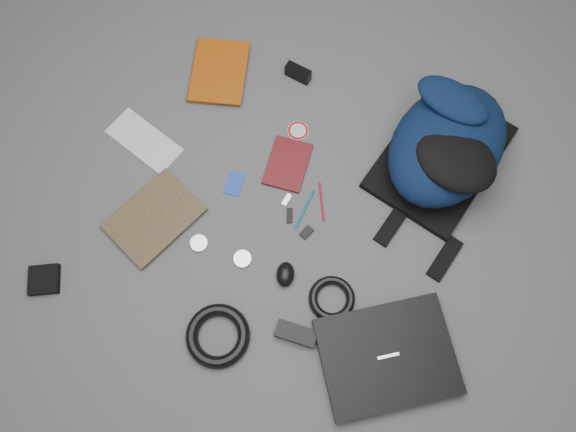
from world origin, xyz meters
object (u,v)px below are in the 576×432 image
(compact_camera, at_px, (298,73))
(power_brick, at_px, (296,334))
(backpack, at_px, (447,145))
(dvd_case, at_px, (288,164))
(textbook_red, at_px, (192,70))
(comic_book, at_px, (134,197))
(mouse, at_px, (285,274))
(pouch, at_px, (44,280))
(laptop, at_px, (387,356))

(compact_camera, distance_m, power_brick, 0.85)
(backpack, xyz_separation_m, compact_camera, (-0.51, 0.15, -0.08))
(dvd_case, xyz_separation_m, power_brick, (0.18, -0.49, 0.01))
(textbook_red, relative_size, power_brick, 2.08)
(textbook_red, bearing_deg, comic_book, -102.95)
(mouse, bearing_deg, dvd_case, 94.43)
(comic_book, distance_m, pouch, 0.35)
(power_brick, bearing_deg, backpack, 68.07)
(comic_book, distance_m, power_brick, 0.65)
(comic_book, relative_size, compact_camera, 3.10)
(textbook_red, bearing_deg, pouch, -112.98)
(textbook_red, xyz_separation_m, comic_book, (-0.01, -0.48, -0.00))
(backpack, height_order, laptop, backpack)
(comic_book, relative_size, pouch, 3.06)
(power_brick, distance_m, pouch, 0.75)
(power_brick, relative_size, pouch, 1.34)
(laptop, height_order, textbook_red, laptop)
(dvd_case, bearing_deg, compact_camera, 99.70)
(textbook_red, bearing_deg, backpack, -15.95)
(comic_book, relative_size, dvd_case, 1.56)
(textbook_red, distance_m, mouse, 0.76)
(laptop, distance_m, compact_camera, 0.94)
(laptop, bearing_deg, textbook_red, 110.36)
(laptop, bearing_deg, backpack, 59.47)
(laptop, height_order, dvd_case, laptop)
(mouse, relative_size, power_brick, 0.64)
(mouse, distance_m, pouch, 0.70)
(textbook_red, distance_m, power_brick, 0.93)
(dvd_case, relative_size, compact_camera, 1.98)
(dvd_case, xyz_separation_m, compact_camera, (-0.06, 0.32, 0.02))
(compact_camera, distance_m, pouch, 1.01)
(mouse, bearing_deg, backpack, 43.35)
(backpack, distance_m, pouch, 1.25)
(compact_camera, relative_size, pouch, 0.99)
(textbook_red, xyz_separation_m, dvd_case, (0.41, -0.23, -0.01))
(textbook_red, relative_size, comic_book, 0.91)
(backpack, distance_m, textbook_red, 0.86)
(comic_book, xyz_separation_m, pouch, (-0.15, -0.32, 0.00))
(textbook_red, height_order, compact_camera, compact_camera)
(power_brick, bearing_deg, mouse, 118.07)
(compact_camera, xyz_separation_m, power_brick, (0.25, -0.81, -0.01))
(dvd_case, height_order, pouch, pouch)
(laptop, bearing_deg, power_brick, 153.70)
(mouse, bearing_deg, compact_camera, 92.02)
(backpack, bearing_deg, dvd_case, -142.35)
(power_brick, bearing_deg, pouch, -174.21)
(pouch, bearing_deg, laptop, 5.17)
(laptop, distance_m, textbook_red, 1.10)
(backpack, relative_size, pouch, 5.65)
(mouse, height_order, pouch, mouse)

